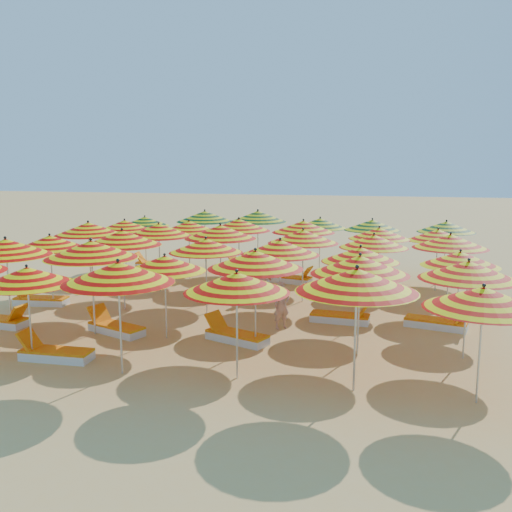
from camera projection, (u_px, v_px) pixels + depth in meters
name	position (u px, v px, depth m)	size (l,w,h in m)	color
ground	(252.00, 307.00, 18.44)	(120.00, 120.00, 0.00)	tan
umbrella_1	(27.00, 276.00, 13.21)	(2.71, 2.71, 2.32)	silver
umbrella_2	(118.00, 273.00, 12.35)	(3.01, 3.01, 2.60)	silver
umbrella_3	(237.00, 283.00, 12.10)	(2.37, 2.37, 2.42)	silver
umbrella_4	(357.00, 280.00, 11.40)	(3.31, 3.31, 2.64)	silver
umbrella_5	(483.00, 298.00, 10.82)	(2.97, 2.97, 2.40)	silver
umbrella_6	(6.00, 247.00, 15.69)	(2.53, 2.53, 2.64)	silver
umbrella_7	(91.00, 250.00, 15.20)	(2.89, 2.89, 2.66)	silver
umbrella_8	(165.00, 264.00, 14.89)	(2.22, 2.22, 2.31)	silver
umbrella_9	(255.00, 260.00, 14.18)	(3.19, 3.19, 2.55)	silver
umbrella_10	(360.00, 265.00, 13.64)	(2.93, 2.93, 2.52)	silver
umbrella_11	(468.00, 270.00, 13.33)	(2.78, 2.78, 2.45)	silver
umbrella_12	(50.00, 242.00, 18.14)	(2.48, 2.48, 2.41)	silver
umbrella_13	(122.00, 238.00, 17.80)	(2.79, 2.79, 2.61)	silver
umbrella_14	(206.00, 246.00, 17.38)	(2.56, 2.56, 2.41)	silver
umbrella_15	(280.00, 247.00, 16.67)	(3.00, 3.00, 2.47)	silver
umbrella_16	(360.00, 255.00, 16.09)	(2.60, 2.60, 2.35)	silver
umbrella_17	(460.00, 259.00, 15.72)	(2.62, 2.62, 2.28)	silver
umbrella_18	(88.00, 229.00, 20.60)	(2.91, 2.91, 2.56)	silver
umbrella_19	(159.00, 230.00, 20.29)	(2.74, 2.74, 2.55)	silver
umbrella_20	(220.00, 232.00, 19.32)	(2.57, 2.57, 2.61)	silver
umbrella_21	(303.00, 237.00, 18.86)	(3.12, 3.12, 2.50)	silver
umbrella_22	(374.00, 241.00, 18.50)	(2.39, 2.39, 2.38)	silver
umbrella_23	(450.00, 241.00, 17.83)	(2.85, 2.85, 2.49)	silver
umbrella_24	(125.00, 225.00, 23.25)	(2.61, 2.61, 2.36)	silver
umbrella_25	(189.00, 226.00, 22.56)	(2.87, 2.87, 2.40)	silver
umbrella_26	(239.00, 225.00, 21.80)	(3.10, 3.10, 2.56)	silver
umbrella_27	(303.00, 227.00, 21.47)	(2.52, 2.52, 2.53)	silver
umbrella_28	(379.00, 233.00, 20.68)	(2.87, 2.87, 2.36)	silver
umbrella_29	(438.00, 235.00, 20.45)	(2.78, 2.78, 2.32)	silver
umbrella_30	(145.00, 221.00, 25.23)	(2.58, 2.58, 2.30)	silver
umbrella_31	(205.00, 216.00, 24.63)	(2.92, 2.92, 2.61)	silver
umbrella_32	(258.00, 216.00, 24.36)	(3.28, 3.28, 2.64)	silver
umbrella_33	(320.00, 223.00, 23.78)	(2.93, 2.93, 2.38)	silver
umbrella_34	(372.00, 225.00, 22.97)	(2.48, 2.48, 2.40)	silver
umbrella_35	(446.00, 227.00, 22.38)	(2.36, 2.36, 2.40)	silver
lounger_0	(55.00, 354.00, 13.56)	(1.75, 0.63, 0.69)	white
lounger_2	(115.00, 328.00, 15.65)	(1.82, 1.18, 0.69)	white
lounger_3	(236.00, 336.00, 14.92)	(1.82, 1.18, 0.69)	white
lounger_4	(40.00, 300.00, 18.75)	(1.78, 0.76, 0.69)	white
lounger_5	(341.00, 317.00, 16.69)	(1.77, 0.71, 0.69)	white
lounger_6	(438.00, 323.00, 16.11)	(1.82, 0.97, 0.69)	white
lounger_7	(79.00, 285.00, 21.08)	(1.81, 0.91, 0.69)	white
lounger_8	(354.00, 297.00, 19.15)	(1.82, 1.25, 0.69)	white
lounger_9	(467.00, 307.00, 17.83)	(1.80, 0.81, 0.69)	white
lounger_10	(291.00, 279.00, 22.11)	(1.82, 0.94, 0.69)	white
lounger_11	(155.00, 264.00, 25.21)	(1.79, 0.79, 0.69)	white
lounger_12	(245.00, 265.00, 24.97)	(1.82, 0.99, 0.69)	white
lounger_13	(358.00, 272.00, 23.43)	(1.79, 0.78, 0.69)	white
beachgoer_b	(264.00, 278.00, 19.66)	(0.67, 0.52, 1.37)	tan
beachgoer_a	(282.00, 305.00, 16.00)	(0.49, 0.32, 1.34)	tan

